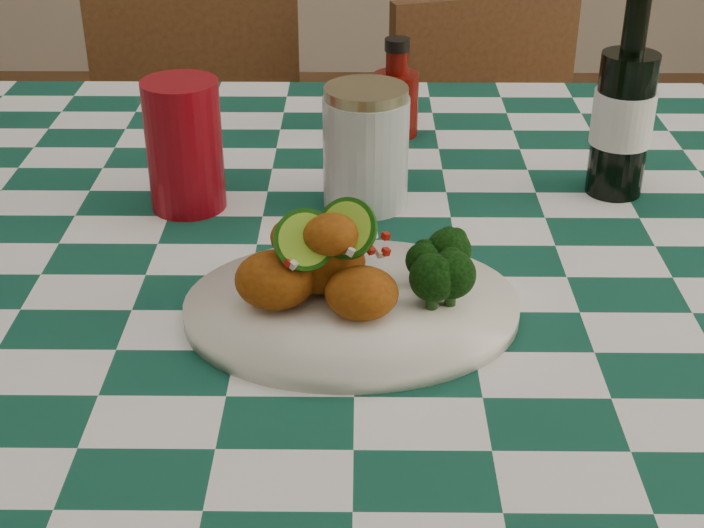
# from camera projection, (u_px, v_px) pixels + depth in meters

# --- Properties ---
(dining_table) EXTENTS (1.66, 1.06, 0.79)m
(dining_table) POSITION_uv_depth(u_px,v_px,m) (356.00, 528.00, 1.20)
(dining_table) COLOR #104435
(dining_table) RESTS_ON ground
(plate) EXTENTS (0.32, 0.25, 0.02)m
(plate) POSITION_uv_depth(u_px,v_px,m) (352.00, 309.00, 0.88)
(plate) COLOR white
(plate) RESTS_ON dining_table
(fried_chicken_pile) EXTENTS (0.13, 0.10, 0.09)m
(fried_chicken_pile) POSITION_uv_depth(u_px,v_px,m) (331.00, 258.00, 0.86)
(fried_chicken_pile) COLOR #914A0E
(fried_chicken_pile) RESTS_ON plate
(broccoli_side) EXTENTS (0.07, 0.07, 0.05)m
(broccoli_side) POSITION_uv_depth(u_px,v_px,m) (444.00, 269.00, 0.87)
(broccoli_side) COLOR black
(broccoli_side) RESTS_ON plate
(red_tumbler) EXTENTS (0.09, 0.09, 0.14)m
(red_tumbler) POSITION_uv_depth(u_px,v_px,m) (184.00, 146.00, 1.05)
(red_tumbler) COLOR maroon
(red_tumbler) RESTS_ON dining_table
(ketchup_bottle) EXTENTS (0.06, 0.06, 0.13)m
(ketchup_bottle) POSITION_uv_depth(u_px,v_px,m) (396.00, 87.00, 1.25)
(ketchup_bottle) COLOR #5D0904
(ketchup_bottle) RESTS_ON dining_table
(mason_jar) EXTENTS (0.11, 0.11, 0.13)m
(mason_jar) POSITION_uv_depth(u_px,v_px,m) (366.00, 147.00, 1.06)
(mason_jar) COLOR #B2BCBA
(mason_jar) RESTS_ON dining_table
(beer_bottle) EXTENTS (0.08, 0.08, 0.23)m
(beer_bottle) POSITION_uv_depth(u_px,v_px,m) (626.00, 95.00, 1.07)
(beer_bottle) COLOR black
(beer_bottle) RESTS_ON dining_table
(wooden_chair_left) EXTENTS (0.50, 0.51, 0.86)m
(wooden_chair_left) POSITION_uv_depth(u_px,v_px,m) (222.00, 227.00, 1.83)
(wooden_chair_left) COLOR #472814
(wooden_chair_left) RESTS_ON ground
(wooden_chair_right) EXTENTS (0.48, 0.49, 0.82)m
(wooden_chair_right) POSITION_uv_depth(u_px,v_px,m) (511.00, 232.00, 1.86)
(wooden_chair_right) COLOR #472814
(wooden_chair_right) RESTS_ON ground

